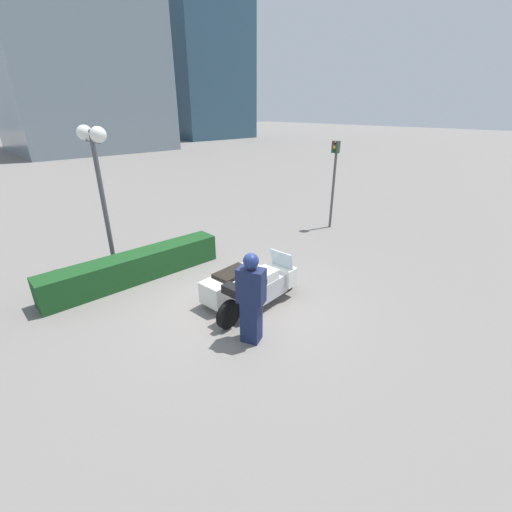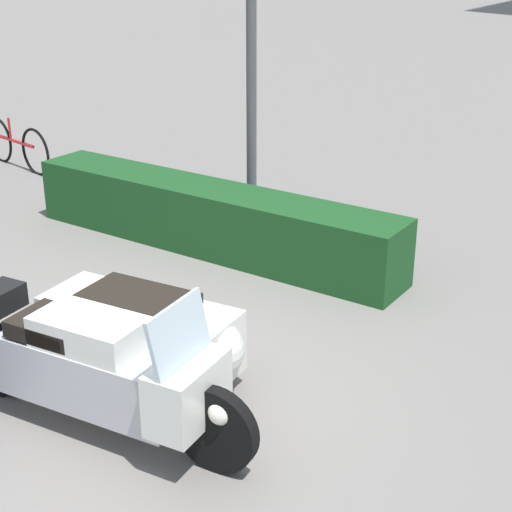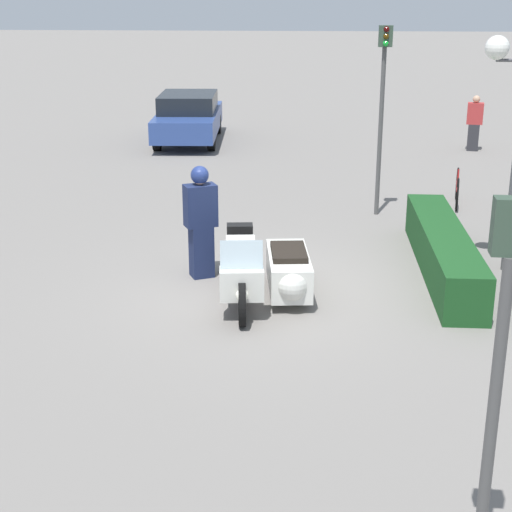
{
  "view_description": "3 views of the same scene",
  "coord_description": "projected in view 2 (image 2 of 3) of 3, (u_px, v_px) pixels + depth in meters",
  "views": [
    {
      "loc": [
        -4.21,
        -5.12,
        4.14
      ],
      "look_at": [
        0.71,
        0.21,
        0.99
      ],
      "focal_mm": 24.0,
      "sensor_mm": 36.0,
      "label": 1
    },
    {
      "loc": [
        3.95,
        -3.62,
        3.3
      ],
      "look_at": [
        0.99,
        0.73,
        1.12
      ],
      "focal_mm": 55.0,
      "sensor_mm": 36.0,
      "label": 2
    },
    {
      "loc": [
        11.27,
        0.65,
        4.41
      ],
      "look_at": [
        0.98,
        -0.07,
        0.89
      ],
      "focal_mm": 55.0,
      "sensor_mm": 36.0,
      "label": 3
    }
  ],
  "objects": [
    {
      "name": "ground_plane",
      "position": [
        98.0,
        391.0,
        6.08
      ],
      "size": [
        160.0,
        160.0,
        0.0
      ],
      "primitive_type": "plane",
      "color": "slate"
    },
    {
      "name": "police_motorcycle",
      "position": [
        130.0,
        349.0,
        5.76
      ],
      "size": [
        2.59,
        1.39,
        1.14
      ],
      "rotation": [
        0.0,
        0.0,
        0.1
      ],
      "color": "black",
      "rests_on": "ground"
    },
    {
      "name": "hedge_bush_curbside",
      "position": [
        210.0,
        218.0,
        8.68
      ],
      "size": [
        4.6,
        0.67,
        0.72
      ],
      "primitive_type": "cube",
      "color": "#19471E",
      "rests_on": "ground"
    },
    {
      "name": "bicycle_parked",
      "position": [
        17.0,
        145.0,
        11.72
      ],
      "size": [
        1.72,
        0.33,
        0.75
      ],
      "rotation": [
        0.0,
        0.0,
        -0.17
      ],
      "color": "black",
      "rests_on": "ground"
    }
  ]
}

